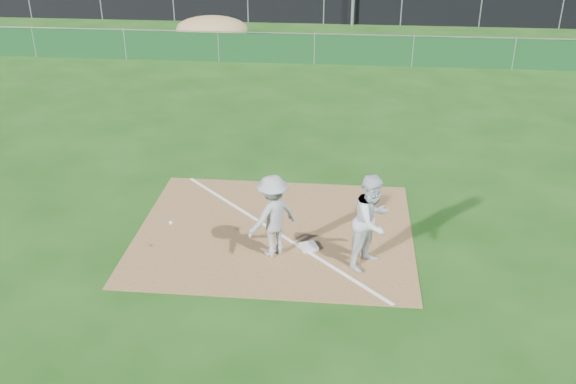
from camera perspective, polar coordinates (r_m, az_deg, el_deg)
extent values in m
plane|color=#16400D|center=(22.36, 1.53, 7.98)|extent=(90.00, 90.00, 0.00)
cube|color=brown|center=(14.14, -1.18, -3.54)|extent=(6.00, 5.00, 0.02)
cube|color=white|center=(14.14, -1.18, -3.49)|extent=(5.01, 5.01, 0.01)
cube|color=#0F3717|center=(26.99, 2.36, 12.53)|extent=(44.00, 0.05, 1.20)
ellipsoid|color=#9C7A4B|center=(31.05, -6.77, 14.19)|extent=(3.38, 2.60, 1.17)
cube|color=black|center=(34.75, 3.21, 16.16)|extent=(46.00, 0.04, 1.80)
cube|color=black|center=(39.82, 3.53, 16.16)|extent=(46.00, 9.00, 0.01)
cube|color=silver|center=(13.51, 1.84, -4.89)|extent=(0.45, 0.45, 0.07)
imported|color=#A3A3A6|center=(12.91, -1.36, -2.16)|extent=(1.27, 1.26, 1.76)
sphere|color=white|center=(13.01, -10.37, -2.71)|extent=(0.08, 0.08, 0.08)
imported|color=silver|center=(12.65, 7.47, -2.59)|extent=(1.16, 1.21, 1.97)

